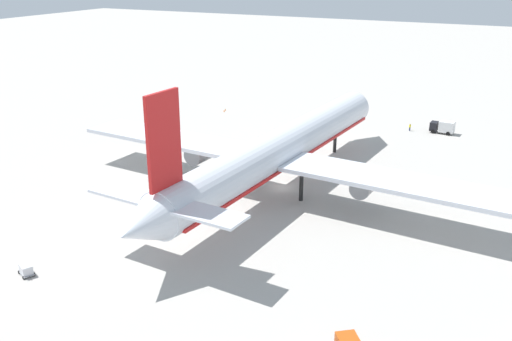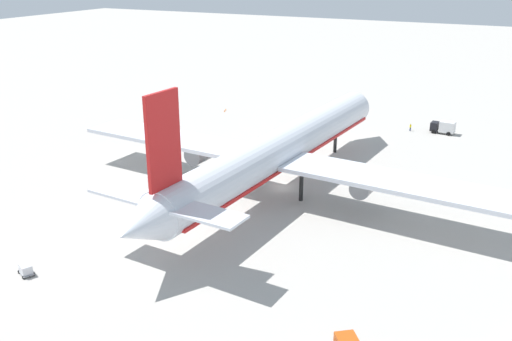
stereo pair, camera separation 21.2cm
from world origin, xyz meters
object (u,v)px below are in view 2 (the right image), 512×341
at_px(baggage_cart_1, 26,269).
at_px(traffic_cone_2, 226,109).
at_px(service_truck_1, 444,127).
at_px(airliner, 279,150).
at_px(ground_worker_3, 410,127).
at_px(traffic_cone_1, 225,111).

xyz_separation_m(baggage_cart_1, traffic_cone_2, (85.29, 18.97, -0.50)).
bearing_deg(traffic_cone_2, service_truck_1, -85.92).
height_order(airliner, ground_worker_3, airliner).
xyz_separation_m(traffic_cone_1, traffic_cone_2, (1.43, 0.44, 0.00)).
height_order(airliner, service_truck_1, airliner).
relative_size(baggage_cart_1, traffic_cone_1, 5.36).
xyz_separation_m(airliner, traffic_cone_2, (44.81, 36.09, -7.14)).
bearing_deg(baggage_cart_1, traffic_cone_2, 12.54).
relative_size(ground_worker_3, traffic_cone_2, 3.08).
bearing_deg(traffic_cone_1, baggage_cart_1, -167.54).
relative_size(service_truck_1, traffic_cone_2, 10.01).
relative_size(ground_worker_3, traffic_cone_1, 3.08).
xyz_separation_m(airliner, baggage_cart_1, (-40.48, 17.12, -6.65)).
distance_m(service_truck_1, ground_worker_3, 7.47).
distance_m(baggage_cart_1, traffic_cone_1, 85.88).
bearing_deg(baggage_cart_1, airliner, -22.92).
bearing_deg(traffic_cone_1, ground_worker_3, -85.07).
bearing_deg(ground_worker_3, traffic_cone_2, 93.21).
bearing_deg(ground_worker_3, traffic_cone_1, 94.93).
bearing_deg(baggage_cart_1, traffic_cone_1, 12.46).
distance_m(airliner, service_truck_1, 53.02).
bearing_deg(traffic_cone_2, ground_worker_3, -86.79).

